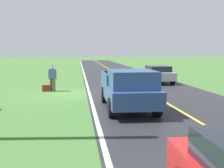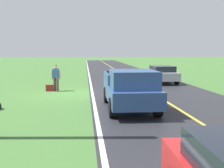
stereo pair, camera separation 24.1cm
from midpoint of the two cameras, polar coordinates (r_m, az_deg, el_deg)
name	(u,v)px [view 2 (the right image)]	position (r m, az deg, el deg)	size (l,w,h in m)	color
ground_plane	(71,94)	(17.39, -7.92, -1.96)	(200.00, 200.00, 0.00)	#427033
road_surface	(152,92)	(17.90, 8.48, -1.71)	(7.87, 120.00, 0.00)	#28282D
lane_edge_line	(92,93)	(17.38, -3.63, -1.89)	(0.16, 117.60, 0.00)	silver
lane_centre_line	(152,92)	(17.90, 8.48, -1.70)	(0.14, 117.60, 0.00)	gold
hitchhiker_walking	(56,76)	(18.54, -10.98, 1.58)	(0.62, 0.53, 1.75)	#4C473D
suitcase_carried	(50,88)	(18.62, -12.24, -0.80)	(0.20, 0.46, 0.43)	maroon
pickup_truck_passing	(130,88)	(12.47, 4.25, -0.87)	(2.13, 5.41, 1.82)	#2D4C84
sedan_near_oncoming	(162,74)	(23.31, 10.38, 2.08)	(1.98, 4.43, 1.41)	#B2B7C1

